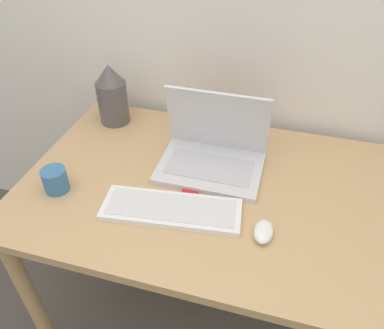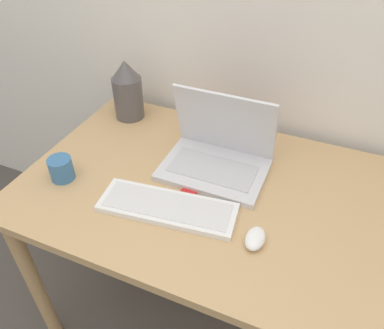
{
  "view_description": "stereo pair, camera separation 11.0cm",
  "coord_description": "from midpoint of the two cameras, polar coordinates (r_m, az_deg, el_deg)",
  "views": [
    {
      "loc": [
        0.19,
        -0.47,
        1.53
      ],
      "look_at": [
        -0.04,
        0.35,
        0.84
      ],
      "focal_mm": 35.0,
      "sensor_mm": 36.0,
      "label": 1
    },
    {
      "loc": [
        0.3,
        -0.44,
        1.53
      ],
      "look_at": [
        -0.04,
        0.35,
        0.84
      ],
      "focal_mm": 35.0,
      "sensor_mm": 36.0,
      "label": 2
    }
  ],
  "objects": [
    {
      "name": "keyboard",
      "position": [
        1.1,
        -6.06,
        -6.95
      ],
      "size": [
        0.42,
        0.18,
        0.02
      ],
      "color": "white",
      "rests_on": "desk"
    },
    {
      "name": "vase",
      "position": [
        1.47,
        -14.26,
        10.22
      ],
      "size": [
        0.11,
        0.11,
        0.23
      ],
      "color": "#514C4C",
      "rests_on": "desk"
    },
    {
      "name": "desk",
      "position": [
        1.24,
        -0.38,
        -6.38
      ],
      "size": [
        1.17,
        0.77,
        0.74
      ],
      "color": "tan",
      "rests_on": "ground_plane"
    },
    {
      "name": "mouse",
      "position": [
        1.04,
        7.81,
        -10.27
      ],
      "size": [
        0.05,
        0.08,
        0.03
      ],
      "color": "white",
      "rests_on": "desk"
    },
    {
      "name": "laptop",
      "position": [
        1.23,
        0.62,
        1.95
      ],
      "size": [
        0.34,
        0.25,
        0.26
      ],
      "color": "silver",
      "rests_on": "desk"
    },
    {
      "name": "mp3_player",
      "position": [
        1.16,
        -2.97,
        -4.11
      ],
      "size": [
        0.05,
        0.06,
        0.01
      ],
      "color": "red",
      "rests_on": "desk"
    },
    {
      "name": "mug",
      "position": [
        1.24,
        -22.56,
        -2.3
      ],
      "size": [
        0.08,
        0.08,
        0.08
      ],
      "color": "teal",
      "rests_on": "desk"
    }
  ]
}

